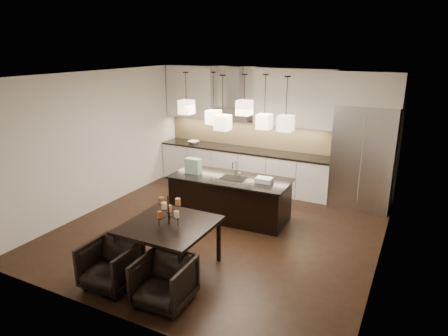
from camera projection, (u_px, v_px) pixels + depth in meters
The scene contains 37 objects.
floor at pixel (219, 231), 7.36m from camera, with size 5.50×5.50×0.02m, color black.
ceiling at pixel (218, 75), 6.53m from camera, with size 5.50×5.50×0.02m, color white.
wall_back at pixel (274, 129), 9.30m from camera, with size 5.50×0.02×2.80m, color silver.
wall_front at pixel (108, 215), 4.60m from camera, with size 5.50×0.02×2.80m, color silver.
wall_left at pixel (99, 141), 8.14m from camera, with size 0.02×5.50×2.80m, color silver.
wall_right at pixel (388, 181), 5.75m from camera, with size 0.02×5.50×2.80m, color silver.
refrigerator at pixel (364, 157), 8.16m from camera, with size 1.20×0.72×2.15m, color #B7B7BA.
fridge_panel at pixel (371, 88), 7.75m from camera, with size 1.26×0.72×0.65m, color silver.
lower_cabinets at pixel (243, 168), 9.57m from camera, with size 4.21×0.62×0.88m, color silver.
countertop at pixel (243, 150), 9.44m from camera, with size 4.21×0.66×0.04m, color black.
backsplash at pixel (248, 133), 9.59m from camera, with size 4.21×0.02×0.63m, color tan.
upper_cab_left at pixel (192, 92), 9.82m from camera, with size 1.25×0.35×1.25m, color silver.
upper_cab_right at pixel (296, 98), 8.67m from camera, with size 1.86×0.35×1.25m, color silver.
hood_canopy at pixel (233, 114), 9.37m from camera, with size 0.90×0.52×0.24m, color #B7B7BA.
hood_chimney at pixel (235, 88), 9.28m from camera, with size 0.30×0.28×0.96m, color #B7B7BA.
fruit_bowl at pixel (193, 142), 9.96m from camera, with size 0.26×0.26×0.06m, color silver.
island_body at pixel (230, 198), 7.83m from camera, with size 2.24×0.90×0.79m, color black.
island_top at pixel (230, 178), 7.70m from camera, with size 2.32×0.97×0.04m, color black.
faucet at pixel (236, 168), 7.69m from camera, with size 0.09×0.22×0.34m, color silver, non-canonical shape.
tote_bag at pixel (193, 166), 7.91m from camera, with size 0.31×0.16×0.31m, color #1C6245.
food_container at pixel (264, 180), 7.41m from camera, with size 0.31×0.22×0.09m, color silver.
dining_table at pixel (170, 246), 6.00m from camera, with size 1.25×1.25×0.75m, color black, non-canonical shape.
candelabra at pixel (168, 210), 5.82m from camera, with size 0.36×0.36×0.44m, color black, non-canonical shape.
candle_a at pixel (177, 214), 5.78m from camera, with size 0.08×0.08×0.10m, color beige.
candle_b at pixel (169, 209), 5.97m from camera, with size 0.08×0.08×0.10m, color #C5683C.
candle_c at pixel (160, 215), 5.76m from camera, with size 0.08×0.08×0.10m, color #9C4E23.
candle_d at pixel (178, 202), 5.82m from camera, with size 0.08×0.08×0.10m, color #C5683C.
candle_e at pixel (161, 201), 5.86m from camera, with size 0.08×0.08×0.10m, color #9C4E23.
candle_f at pixel (164, 206), 5.67m from camera, with size 0.08×0.08×0.10m, color beige.
armchair_left at pixel (111, 265), 5.58m from camera, with size 0.70×0.72×0.65m, color black.
armchair_right at pixel (164, 282), 5.20m from camera, with size 0.69×0.71×0.64m, color black.
pendant_a at pixel (186, 107), 7.54m from camera, with size 0.24×0.24×0.26m, color beige.
pendant_b at pixel (213, 117), 7.61m from camera, with size 0.24×0.24×0.26m, color beige.
pendant_c at pixel (244, 108), 7.04m from camera, with size 0.24×0.24×0.26m, color beige.
pendant_d at pixel (264, 122), 7.06m from camera, with size 0.24×0.24×0.26m, color beige.
pendant_e at pixel (286, 123), 6.62m from camera, with size 0.24×0.24×0.26m, color beige.
pendant_f at pixel (223, 123), 6.89m from camera, with size 0.24×0.24×0.26m, color beige.
Camera 1 is at (3.11, -5.92, 3.28)m, focal length 32.00 mm.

